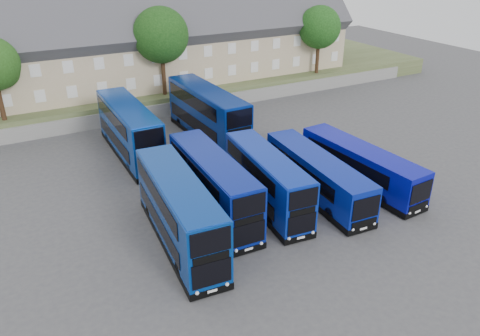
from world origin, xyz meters
name	(u,v)px	position (x,y,z in m)	size (l,w,h in m)	color
ground	(274,229)	(0.00, 0.00, 0.00)	(120.00, 120.00, 0.00)	#424247
retaining_wall	(153,112)	(0.00, 24.00, 0.75)	(70.00, 0.40, 1.50)	slate
earth_bank	(126,86)	(0.00, 34.00, 1.00)	(80.00, 20.00, 2.00)	#45532F
terrace_row	(131,46)	(0.00, 30.00, 6.60)	(54.00, 10.40, 11.20)	tan
dd_front_left	(179,213)	(-5.93, 1.48, 2.15)	(3.36, 11.16, 4.37)	navy
dd_front_mid	(213,187)	(-2.62, 3.64, 2.07)	(2.84, 10.72, 4.23)	navy
dd_front_right	(267,182)	(1.11, 2.77, 1.94)	(3.22, 10.11, 3.95)	#08249C
dd_rear_left	(130,131)	(-4.74, 15.90, 2.25)	(2.72, 11.54, 4.58)	navy
dd_rear_right	(208,115)	(2.86, 16.30, 2.35)	(3.09, 12.10, 4.78)	navy
coach_east_a	(317,177)	(5.16, 2.40, 1.52)	(3.18, 11.48, 3.10)	#081C96
coach_east_b	(360,167)	(9.13, 2.19, 1.50)	(3.03, 11.35, 3.07)	#080D9E
tree_mid	(162,37)	(2.15, 25.60, 8.07)	(5.76, 5.76, 9.18)	#382314
tree_east	(320,29)	(22.15, 25.10, 7.39)	(5.12, 5.12, 8.16)	#382314
tree_far	(324,15)	(28.15, 32.10, 7.73)	(5.44, 5.44, 8.67)	#382314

